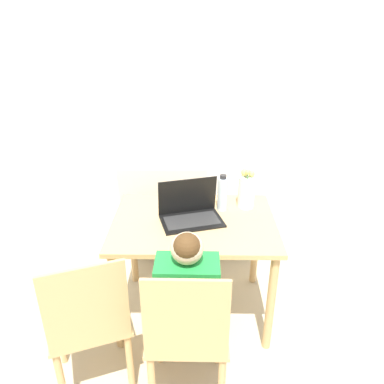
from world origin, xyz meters
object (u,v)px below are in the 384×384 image
chair_occupied (187,334)px  laptop (190,210)px  flower_vase (247,191)px  water_bottle (223,193)px  chair_spare (89,323)px  person_seated (188,292)px

chair_occupied → laptop: 0.76m
flower_vase → water_bottle: 0.17m
flower_vase → laptop: bearing=-155.4°
chair_spare → water_bottle: size_ratio=3.70×
flower_vase → water_bottle: size_ratio=1.13×
water_bottle → chair_occupied: bearing=-104.2°
chair_spare → person_seated: size_ratio=0.89×
chair_spare → flower_vase: (0.86, 0.80, 0.36)m
chair_spare → person_seated: (0.50, 0.06, 0.15)m
chair_occupied → person_seated: bearing=-90.0°
chair_occupied → water_bottle: 0.93m
chair_occupied → chair_spare: same height
laptop → person_seated: bearing=-106.0°
chair_spare → laptop: size_ratio=2.12×
chair_occupied → flower_vase: (0.37, 0.87, 0.36)m
chair_spare → water_bottle: (0.70, 0.76, 0.36)m
person_seated → water_bottle: bearing=-106.0°
chair_occupied → water_bottle: (0.21, 0.83, 0.36)m
chair_occupied → laptop: (0.00, 0.70, 0.30)m
chair_occupied → chair_spare: bearing=-6.9°
chair_occupied → water_bottle: bearing=-103.7°
laptop → water_bottle: 0.25m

